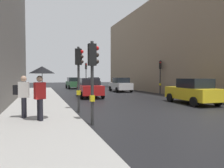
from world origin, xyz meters
name	(u,v)px	position (x,y,z in m)	size (l,w,h in m)	color
ground_plane	(199,116)	(0.00, 0.00, 0.00)	(120.00, 120.00, 0.00)	black
sidewalk_kerb	(39,105)	(-7.18, 6.00, 0.08)	(3.34, 40.00, 0.16)	#A8A5A0
building_facade_right	(189,49)	(11.50, 14.48, 5.59)	(12.00, 28.83, 11.17)	gray
traffic_light_mid_street	(160,71)	(5.19, 11.47, 2.53)	(0.34, 0.45, 3.67)	#2D2D2D
traffic_light_near_left	(93,67)	(-5.18, -0.04, 2.25)	(0.43, 0.24, 3.25)	#2D2D2D
traffic_light_near_right	(79,67)	(-5.18, 2.91, 2.38)	(0.45, 0.36, 3.45)	#2D2D2D
traffic_light_far_median	(86,71)	(-0.75, 21.78, 2.71)	(0.25, 0.43, 3.94)	#2D2D2D
car_white_compact	(120,85)	(2.39, 16.06, 0.88)	(2.15, 4.27, 1.76)	silver
car_red_sedan	(90,88)	(-2.85, 10.50, 0.88)	(2.22, 4.30, 1.76)	red
car_yellow_taxi	(193,91)	(2.86, 3.71, 0.88)	(2.20, 4.29, 1.76)	yellow
car_dark_suv	(93,82)	(2.25, 29.43, 0.88)	(2.09, 4.24, 1.76)	black
car_green_estate	(73,83)	(-2.14, 24.73, 0.88)	(2.12, 4.25, 1.76)	#2D6038
pedestrian_with_umbrella	(41,78)	(-7.06, 0.75, 1.84)	(1.00, 1.00, 2.14)	black
pedestrian_with_black_backpack	(23,94)	(-7.81, 1.57, 1.16)	(0.64, 0.38, 1.77)	black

